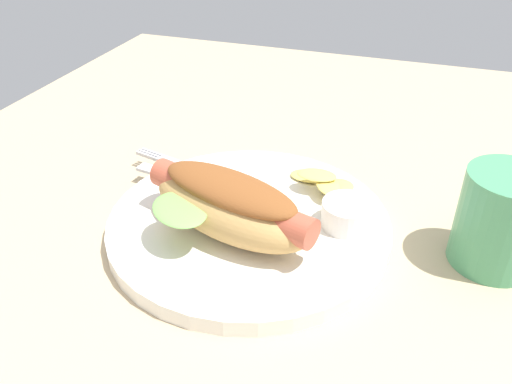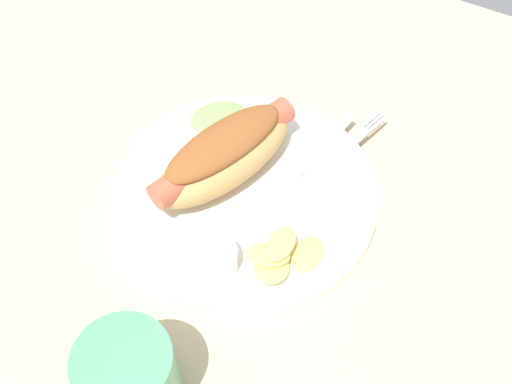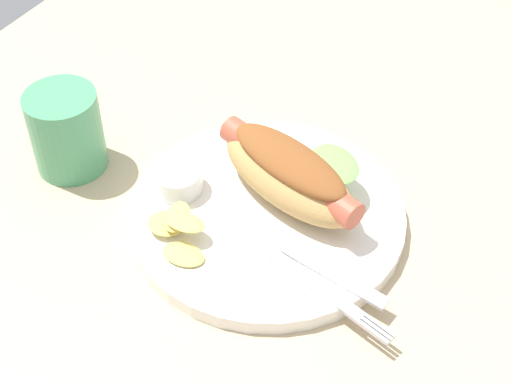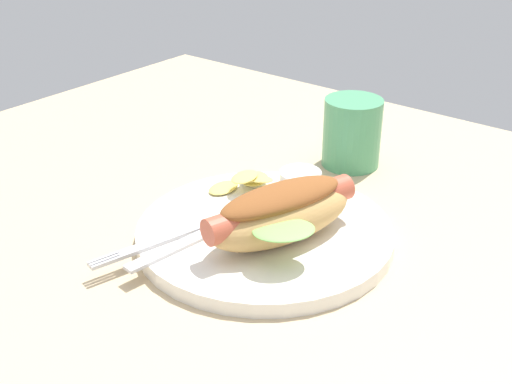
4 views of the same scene
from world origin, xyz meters
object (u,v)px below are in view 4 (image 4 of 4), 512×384
Objects in this scene: plate at (265,233)px; fork at (168,238)px; drinking_cup at (352,133)px; hot_dog at (281,212)px; sauce_ramekin at (300,181)px; chips_pile at (244,181)px; knife at (188,242)px.

fork reaches higher than plate.
drinking_cup is at bearing 97.44° from plate.
sauce_ramekin is at bearing -137.84° from hot_dog.
fork is at bearing -96.05° from drinking_cup.
hot_dog reaches higher than fork.
drinking_cup is at bearing 75.09° from chips_pile.
drinking_cup is (1.15, 29.48, 2.68)cm from knife.
plate is 9.46cm from sauce_ramekin.
drinking_cup is (-2.88, 22.02, 3.66)cm from plate.
knife is at bearing -75.88° from chips_pile.
sauce_ramekin reaches higher than fork.
knife is at bearing -118.35° from plate.
fork is (-4.24, -17.29, -1.02)cm from sauce_ramekin.
chips_pile is at bearing -105.17° from hot_dog.
chips_pile is (-3.26, 12.94, 0.85)cm from knife.
drinking_cup reaches higher than chips_pile.
hot_dog reaches higher than chips_pile.
fork is at bearing -85.00° from chips_pile.
knife is at bearing -28.89° from hot_dog.
chips_pile is at bearing -160.69° from fork.
hot_dog is 3.66× the size of sauce_ramekin.
fork is 13.79cm from chips_pile.
knife is 29.62cm from drinking_cup.
chips_pile reaches higher than plate.
knife reaches higher than plate.
chips_pile is (-7.28, 5.48, 1.83)cm from plate.
plate is 4.90cm from hot_dog.
chips_pile is (-1.20, 13.72, 0.83)cm from fork.
sauce_ramekin reaches higher than knife.
fork is at bearing -61.60° from knife.
hot_dog reaches higher than plate.
hot_dog is at bearing -76.13° from drinking_cup.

